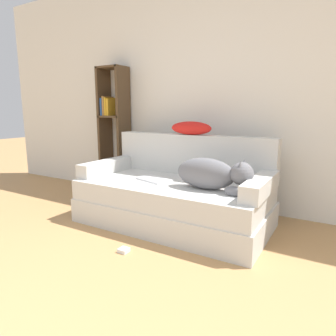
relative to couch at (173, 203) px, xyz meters
The scene contains 10 objects.
wall_back 1.40m from the couch, 78.91° to the left, with size 7.03×0.06×2.70m.
couch is the anchor object (origin of this frame).
couch_backrest 0.58m from the couch, 90.00° to the left, with size 1.76×0.15×0.42m.
couch_arm_left 0.87m from the couch, behind, with size 0.15×0.75×0.14m.
couch_arm_right 0.87m from the couch, ahead, with size 0.15×0.75×0.14m.
dog 0.57m from the couch, 10.89° to the right, with size 0.68×0.24×0.28m.
laptop 0.30m from the couch, 167.40° to the right, with size 0.38×0.28×0.02m.
throw_pillow 0.80m from the couch, 90.51° to the left, with size 0.45×0.15×0.14m.
bookshelf 1.55m from the couch, 154.01° to the left, with size 0.36×0.26×1.63m.
power_adapter 0.75m from the couch, 92.62° to the right, with size 0.08×0.08×0.03m.
Camera 1 is at (1.22, -0.28, 1.10)m, focal length 32.00 mm.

